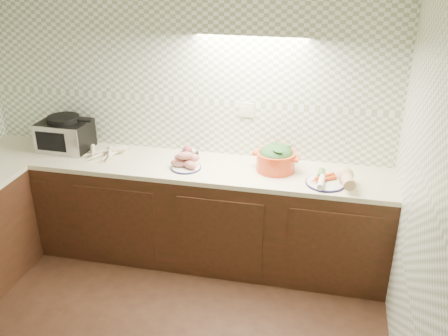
% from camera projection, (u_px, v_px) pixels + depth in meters
% --- Properties ---
extents(room, '(3.60, 3.60, 2.60)m').
position_uv_depth(room, '(81.00, 152.00, 2.56)').
color(room, black).
rests_on(room, ground).
extents(counter, '(3.60, 3.60, 0.90)m').
position_uv_depth(counter, '(60.00, 253.00, 3.80)').
color(counter, black).
rests_on(counter, ground).
extents(toaster_oven, '(0.44, 0.34, 0.31)m').
position_uv_depth(toaster_oven, '(65.00, 134.00, 4.43)').
color(toaster_oven, black).
rests_on(toaster_oven, counter).
extents(parsnip_pile, '(0.35, 0.40, 0.08)m').
position_uv_depth(parsnip_pile, '(110.00, 155.00, 4.27)').
color(parsnip_pile, beige).
rests_on(parsnip_pile, counter).
extents(sweet_potato_plate, '(0.25, 0.25, 0.15)m').
position_uv_depth(sweet_potato_plate, '(186.00, 162.00, 4.10)').
color(sweet_potato_plate, '#151241').
rests_on(sweet_potato_plate, counter).
extents(onion_bowl, '(0.16, 0.16, 0.12)m').
position_uv_depth(onion_bowl, '(189.00, 154.00, 4.27)').
color(onion_bowl, black).
rests_on(onion_bowl, counter).
extents(dutch_oven, '(0.39, 0.37, 0.22)m').
position_uv_depth(dutch_oven, '(276.00, 158.00, 4.04)').
color(dutch_oven, red).
rests_on(dutch_oven, counter).
extents(veg_plate, '(0.37, 0.33, 0.14)m').
position_uv_depth(veg_plate, '(335.00, 178.00, 3.83)').
color(veg_plate, '#151241').
rests_on(veg_plate, counter).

